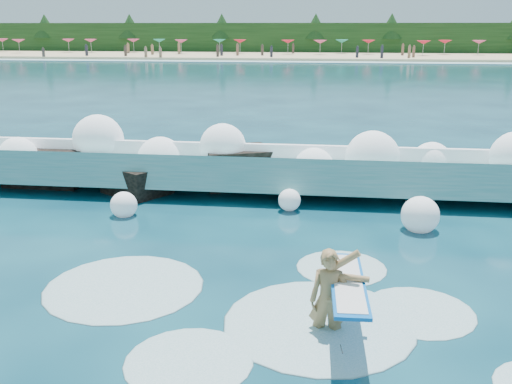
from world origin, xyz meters
TOP-DOWN VIEW (x-y plane):
  - ground at (0.00, 0.00)m, footprint 200.00×200.00m
  - beach at (0.00, 78.00)m, footprint 140.00×20.00m
  - wet_band at (0.00, 67.00)m, footprint 140.00×5.00m
  - treeline at (0.00, 88.00)m, footprint 140.00×4.00m
  - breaking_wave at (1.31, 6.36)m, footprint 19.07×2.92m
  - rock_cluster at (-2.76, 6.33)m, footprint 8.00×3.27m
  - surfer_with_board at (3.14, -1.51)m, footprint 0.89×2.84m
  - wave_spray at (1.20, 6.22)m, footprint 15.35×4.58m
  - surf_foam at (1.95, -0.94)m, footprint 8.87×5.42m
  - beach_umbrellas at (0.06, 80.69)m, footprint 111.95×6.71m
  - beachgoers at (-2.86, 74.08)m, footprint 92.60×11.64m

SIDE VIEW (x-z plane):
  - ground at x=0.00m, z-range 0.00..0.00m
  - surf_foam at x=1.95m, z-range -0.08..0.08m
  - wet_band at x=0.00m, z-range 0.00..0.08m
  - beach at x=0.00m, z-range 0.00..0.40m
  - rock_cluster at x=-2.76m, z-range -0.24..1.08m
  - breaking_wave at x=1.31m, z-range -0.25..1.40m
  - surfer_with_board at x=3.14m, z-range -0.22..1.43m
  - wave_spray at x=1.20m, z-range -0.04..2.07m
  - beachgoers at x=-2.86m, z-range 0.13..2.06m
  - beach_umbrellas at x=0.06m, z-range 2.00..2.50m
  - treeline at x=0.00m, z-range 0.00..5.00m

